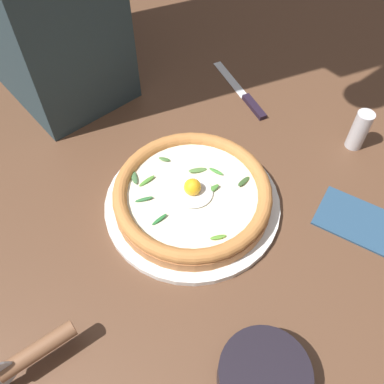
# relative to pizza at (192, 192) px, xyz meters

# --- Properties ---
(ground_plane) EXTENTS (2.40, 2.40, 0.03)m
(ground_plane) POSITION_rel_pizza_xyz_m (-0.00, 0.00, -0.05)
(ground_plane) COLOR brown
(ground_plane) RESTS_ON ground
(pizza_plate) EXTENTS (0.30, 0.30, 0.01)m
(pizza_plate) POSITION_rel_pizza_xyz_m (0.00, -0.00, -0.03)
(pizza_plate) COLOR white
(pizza_plate) RESTS_ON ground
(pizza) EXTENTS (0.27, 0.27, 0.05)m
(pizza) POSITION_rel_pizza_xyz_m (0.00, 0.00, 0.00)
(pizza) COLOR #C07944
(pizza) RESTS_ON pizza_plate
(side_bowl) EXTENTS (0.12, 0.12, 0.04)m
(side_bowl) POSITION_rel_pizza_xyz_m (-0.26, 0.15, -0.01)
(side_bowl) COLOR black
(side_bowl) RESTS_ON ground
(pizza_cutter) EXTENTS (0.04, 0.16, 0.08)m
(pizza_cutter) POSITION_rel_pizza_xyz_m (-0.03, 0.35, 0.01)
(pizza_cutter) COLOR silver
(pizza_cutter) RESTS_ON ground
(table_knife) EXTENTS (0.20, 0.09, 0.01)m
(table_knife) POSITION_rel_pizza_xyz_m (0.10, -0.28, -0.03)
(table_knife) COLOR silver
(table_knife) RESTS_ON ground
(folded_napkin) EXTENTS (0.16, 0.12, 0.01)m
(folded_napkin) POSITION_rel_pizza_xyz_m (-0.23, -0.16, -0.03)
(folded_napkin) COLOR navy
(folded_napkin) RESTS_ON ground
(pepper_shaker) EXTENTS (0.03, 0.03, 0.08)m
(pepper_shaker) POSITION_rel_pizza_xyz_m (-0.13, -0.32, 0.01)
(pepper_shaker) COLOR silver
(pepper_shaker) RESTS_ON ground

